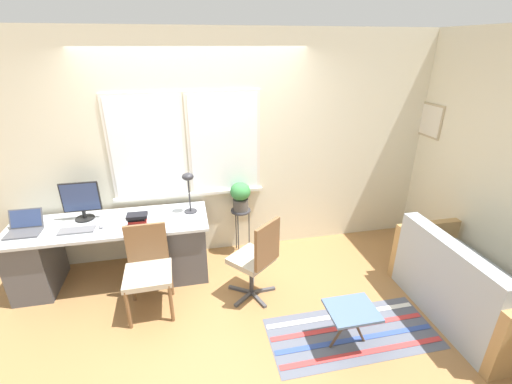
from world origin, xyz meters
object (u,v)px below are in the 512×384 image
Objects in this scene: couch_loveseat at (464,289)px; plant_stand at (241,216)px; book_stack at (137,221)px; folding_stool at (352,312)px; monitor at (81,201)px; desk_chair_wooden at (148,268)px; mouse at (101,227)px; potted_plant at (240,195)px; laptop at (24,228)px; desk_lamp at (188,183)px; office_chair_swivel at (257,258)px; keyboard at (77,230)px.

plant_stand is at bearing 51.65° from couch_loveseat.
book_stack is at bearing -160.09° from plant_stand.
couch_loveseat reaches higher than folding_stool.
monitor is 1.11m from desk_chair_wooden.
potted_plant reaches higher than mouse.
laptop is 0.74× the size of monitor.
monitor is 1.17m from desk_lamp.
desk_chair_wooden is 1.44× the size of plant_stand.
couch_loveseat is 2.40× the size of plant_stand.
mouse is 1.61m from plant_stand.
plant_stand is (1.55, 0.36, -0.21)m from mouse.
book_stack is at bearing -61.30° from office_chair_swivel.
keyboard reaches higher than folding_stool.
desk_chair_wooden is (0.70, -0.72, -0.48)m from monitor.
monitor reaches higher than book_stack.
couch_loveseat reaches higher than plant_stand.
potted_plant reaches higher than laptop.
laptop is 1.37m from desk_chair_wooden.
office_chair_swivel is 0.90m from plant_stand.
desk_chair_wooden is at bearing -125.21° from desk_lamp.
keyboard is at bearing -168.21° from potted_plant.
potted_plant reaches higher than desk_chair_wooden.
mouse is 1.02m from desk_lamp.
monitor is 6.83× the size of mouse.
keyboard is at bearing 146.97° from desk_chair_wooden.
plant_stand is (1.17, 0.42, -0.28)m from book_stack.
plant_stand is at bearing -128.63° from office_chair_swivel.
keyboard is at bearing 175.28° from book_stack.
folding_stool is (0.69, -1.70, -0.44)m from potted_plant.
keyboard is 0.88m from desk_chair_wooden.
desk_chair_wooden is at bearing -23.41° from laptop.
potted_plant is (0.61, 0.16, -0.27)m from desk_lamp.
desk_lamp is at bearing 11.80° from mouse.
folding_stool is at bearing -34.38° from book_stack.
desk_lamp is 2.14m from folding_stool.
plant_stand is at bearing 14.70° from desk_lamp.
book_stack reaches higher than couch_loveseat.
monitor is at bearing 151.33° from book_stack.
office_chair_swivel is (1.78, -0.80, -0.46)m from monitor.
laptop reaches higher than keyboard.
couch_loveseat is at bearing -17.50° from keyboard.
office_chair_swivel reaches higher than book_stack.
keyboard is 0.24m from mouse.
book_stack is (1.13, -0.14, 0.03)m from laptop.
keyboard is 0.82× the size of folding_stool.
book_stack is at bearing -28.67° from monitor.
monitor is 0.35m from keyboard.
desk_chair_wooden reaches higher than plant_stand.
laptop is 0.22× the size of couch_loveseat.
desk_chair_wooden is at bearing -142.85° from plant_stand.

